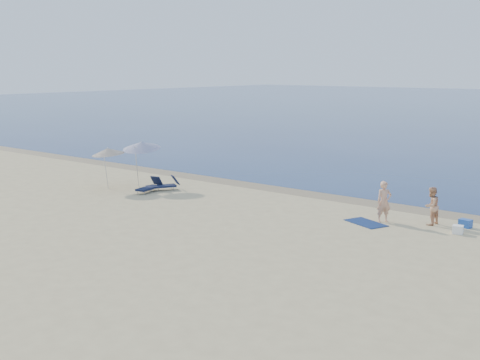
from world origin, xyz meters
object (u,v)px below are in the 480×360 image
object	(u,v)px
person_left	(384,202)
person_right	(431,206)
blue_cooler	(465,223)
umbrella_near	(141,145)

from	to	relation	value
person_left	person_right	xyz separation A→B (m)	(1.71, 0.76, -0.07)
person_right	blue_cooler	size ratio (longest dim) A/B	3.34
person_left	person_right	distance (m)	1.88
person_left	umbrella_near	world-z (taller)	umbrella_near
person_left	person_right	world-z (taller)	person_left
person_left	umbrella_near	size ratio (longest dim) A/B	0.64
umbrella_near	blue_cooler	bearing A→B (deg)	-16.28
person_right	blue_cooler	xyz separation A→B (m)	(1.26, 0.45, -0.62)
person_left	blue_cooler	distance (m)	3.28
person_right	umbrella_near	size ratio (longest dim) A/B	0.59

